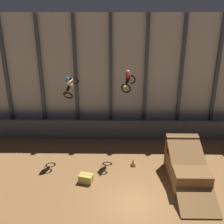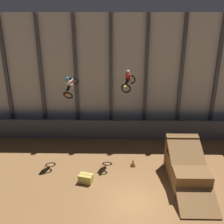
{
  "view_description": "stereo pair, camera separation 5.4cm",
  "coord_description": "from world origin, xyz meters",
  "px_view_note": "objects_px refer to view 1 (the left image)",
  "views": [
    {
      "loc": [
        -1.05,
        -12.56,
        10.48
      ],
      "look_at": [
        -1.34,
        5.52,
        3.66
      ],
      "focal_mm": 42.0,
      "sensor_mm": 36.0,
      "label": 1
    },
    {
      "loc": [
        -1.0,
        -12.56,
        10.48
      ],
      "look_at": [
        -1.34,
        5.52,
        3.66
      ],
      "focal_mm": 42.0,
      "sensor_mm": 36.0,
      "label": 2
    }
  ],
  "objects_px": {
    "rider_bike_left_air": "(70,86)",
    "traffic_cone_near_ramp": "(133,163)",
    "hay_bale_trackside": "(86,178)",
    "dirt_ramp": "(186,167)",
    "rider_bike_right_air": "(128,81)"
  },
  "relations": [
    {
      "from": "rider_bike_right_air",
      "to": "traffic_cone_near_ramp",
      "type": "distance_m",
      "value": 5.95
    },
    {
      "from": "dirt_ramp",
      "to": "rider_bike_right_air",
      "type": "bearing_deg",
      "value": 138.86
    },
    {
      "from": "traffic_cone_near_ramp",
      "to": "rider_bike_right_air",
      "type": "bearing_deg",
      "value": 101.9
    },
    {
      "from": "hay_bale_trackside",
      "to": "traffic_cone_near_ramp",
      "type": "bearing_deg",
      "value": 31.85
    },
    {
      "from": "rider_bike_left_air",
      "to": "traffic_cone_near_ramp",
      "type": "height_order",
      "value": "rider_bike_left_air"
    },
    {
      "from": "rider_bike_left_air",
      "to": "hay_bale_trackside",
      "type": "distance_m",
      "value": 6.58
    },
    {
      "from": "traffic_cone_near_ramp",
      "to": "hay_bale_trackside",
      "type": "height_order",
      "value": "traffic_cone_near_ramp"
    },
    {
      "from": "rider_bike_left_air",
      "to": "traffic_cone_near_ramp",
      "type": "relative_size",
      "value": 3.19
    },
    {
      "from": "rider_bike_right_air",
      "to": "traffic_cone_near_ramp",
      "type": "height_order",
      "value": "rider_bike_right_air"
    },
    {
      "from": "traffic_cone_near_ramp",
      "to": "dirt_ramp",
      "type": "bearing_deg",
      "value": -23.31
    },
    {
      "from": "hay_bale_trackside",
      "to": "rider_bike_left_air",
      "type": "bearing_deg",
      "value": 110.27
    },
    {
      "from": "dirt_ramp",
      "to": "rider_bike_left_air",
      "type": "relative_size",
      "value": 3.08
    },
    {
      "from": "rider_bike_left_air",
      "to": "traffic_cone_near_ramp",
      "type": "xyz_separation_m",
      "value": [
        4.57,
        -1.63,
        -5.32
      ]
    },
    {
      "from": "dirt_ramp",
      "to": "hay_bale_trackside",
      "type": "distance_m",
      "value": 6.7
    },
    {
      "from": "rider_bike_left_air",
      "to": "rider_bike_right_air",
      "type": "distance_m",
      "value": 4.2
    }
  ]
}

